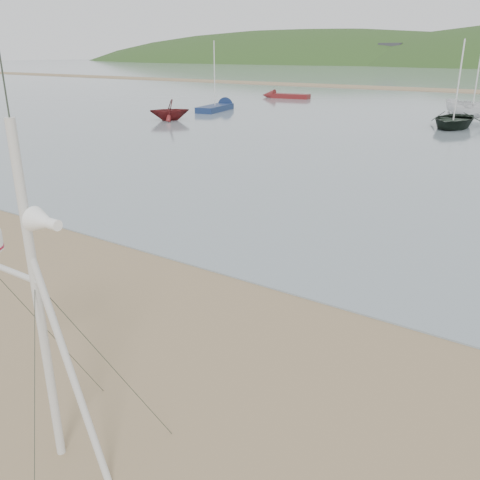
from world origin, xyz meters
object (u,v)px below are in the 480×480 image
Objects in this scene: mast_rig at (42,371)px; dinghy_red_far at (280,96)px; boat_dark at (458,88)px; boat_red at (169,100)px; boat_white at (475,91)px; sailboat_blue_near at (223,106)px.

mast_rig reaches higher than dinghy_red_far.
dinghy_red_far is (-22.20, 14.09, -2.41)m from boat_dark.
boat_red is 23.50m from boat_white.
boat_red is at bearing 132.95° from boat_white.
mast_rig is at bearing -9.87° from boat_red.
mast_rig is at bearing -85.84° from boat_dark.
sailboat_blue_near reaches higher than boat_white.
boat_red is 0.70× the size of boat_white.
boat_red is at bearing -81.20° from sailboat_blue_near.
dinghy_red_far is (-25.22, 49.17, -1.01)m from mast_rig.
boat_red is 22.49m from dinghy_red_far.
boat_dark is at bearing 63.97° from boat_red.
boat_dark is 20.74m from boat_red.
sailboat_blue_near reaches higher than dinghy_red_far.
boat_dark is 0.92× the size of dinghy_red_far.
dinghy_red_far is (-3.17, 22.23, -1.25)m from boat_red.
boat_white is 24.01m from dinghy_red_far.
dinghy_red_far is at bearing 146.83° from boat_dark.
boat_red is 8.91m from sailboat_blue_near.
boat_red is 0.45× the size of sailboat_blue_near.
boat_white is (19.16, 13.60, 0.64)m from boat_red.
sailboat_blue_near is (-23.40, 35.65, -0.99)m from mast_rig.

